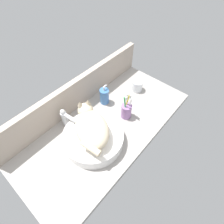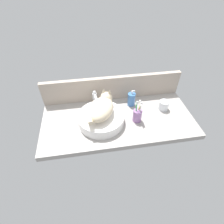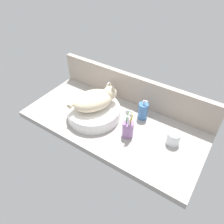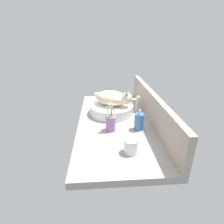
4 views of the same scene
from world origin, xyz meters
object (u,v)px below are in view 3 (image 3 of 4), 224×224
at_px(cat, 95,100).
at_px(faucet, 108,91).
at_px(soap_dispenser, 143,111).
at_px(sink_basin, 94,112).
at_px(toothbrush_cup, 128,129).
at_px(water_glass, 173,139).

relative_size(cat, faucet, 2.21).
height_order(cat, soap_dispenser, cat).
height_order(sink_basin, toothbrush_cup, toothbrush_cup).
bearing_deg(sink_basin, faucet, 96.76).
relative_size(cat, water_glass, 3.87).
distance_m(sink_basin, water_glass, 0.52).
bearing_deg(sink_basin, water_glass, 7.52).
relative_size(cat, toothbrush_cup, 1.61).
bearing_deg(water_glass, soap_dispenser, 158.70).
xyz_separation_m(cat, soap_dispenser, (0.26, 0.15, -0.08)).
bearing_deg(sink_basin, toothbrush_cup, -5.07).
bearing_deg(faucet, soap_dispenser, -7.90).
relative_size(faucet, toothbrush_cup, 0.73).
distance_m(faucet, water_glass, 0.55).
height_order(faucet, water_glass, faucet).
height_order(cat, faucet, cat).
relative_size(soap_dispenser, toothbrush_cup, 0.77).
distance_m(cat, toothbrush_cup, 0.27).
relative_size(toothbrush_cup, water_glass, 2.41).
bearing_deg(water_glass, faucet, 165.80).
xyz_separation_m(sink_basin, cat, (0.01, 0.01, 0.09)).
distance_m(sink_basin, toothbrush_cup, 0.27).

